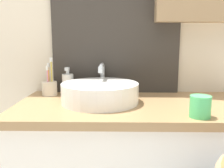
% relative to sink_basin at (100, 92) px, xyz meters
% --- Properties ---
extents(wall_back, '(3.20, 0.18, 2.50)m').
position_rel_sink_basin_xyz_m(wall_back, '(0.19, 0.27, 0.36)').
color(wall_back, beige).
rests_on(wall_back, ground_plane).
extents(sink_basin, '(0.36, 0.41, 0.17)m').
position_rel_sink_basin_xyz_m(sink_basin, '(0.00, 0.00, 0.00)').
color(sink_basin, white).
rests_on(sink_basin, vanity_counter).
extents(toothbrush_holder, '(0.08, 0.08, 0.20)m').
position_rel_sink_basin_xyz_m(toothbrush_holder, '(-0.28, 0.14, -0.01)').
color(toothbrush_holder, beige).
rests_on(toothbrush_holder, vanity_counter).
extents(soap_dispenser, '(0.06, 0.06, 0.15)m').
position_rel_sink_basin_xyz_m(soap_dispenser, '(-0.18, 0.16, 0.01)').
color(soap_dispenser, white).
rests_on(soap_dispenser, vanity_counter).
extents(drinking_cup, '(0.08, 0.08, 0.08)m').
position_rel_sink_basin_xyz_m(drinking_cup, '(0.39, -0.22, -0.01)').
color(drinking_cup, '#4CC670').
rests_on(drinking_cup, vanity_counter).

